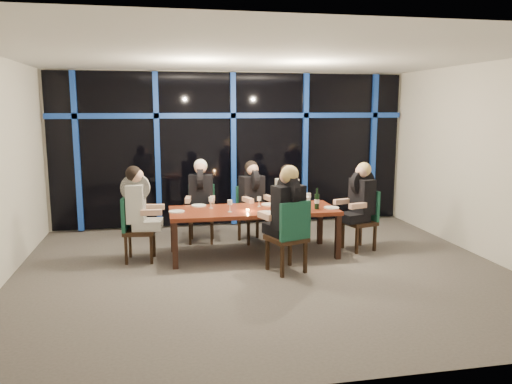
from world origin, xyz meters
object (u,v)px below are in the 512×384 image
Objects in this scene: water_pitcher at (306,204)px; diner_end_right at (360,193)px; chair_end_left at (134,225)px; diner_near_mid at (287,203)px; diner_end_left at (138,200)px; chair_far_left at (201,210)px; diner_far_left at (201,189)px; chair_far_mid at (251,210)px; diner_far_mid at (253,190)px; dining_table at (254,213)px; chair_near_mid at (290,233)px; diner_far_right at (287,191)px; chair_end_right at (363,216)px; chair_far_right at (286,211)px; wine_bottle at (317,201)px.

diner_end_right is at bearing 15.33° from water_pitcher.
chair_end_left is 2.38m from diner_near_mid.
diner_end_left reaches higher than water_pitcher.
diner_far_left is (-0.01, -0.08, 0.39)m from chair_far_left.
chair_far_mid is 1.36m from water_pitcher.
diner_far_mid is (0.87, -0.23, 0.37)m from chair_far_left.
water_pitcher is at bearing -92.68° from diner_end_right.
diner_far_mid is 2.04m from diner_end_left.
diner_near_mid is at bearing -70.51° from dining_table.
chair_end_left is (-1.11, -0.98, 0.01)m from chair_far_left.
diner_far_left is 4.63× the size of water_pitcher.
chair_near_mid is 1.85m from diner_far_right.
diner_far_mid is (0.14, 0.81, 0.24)m from dining_table.
dining_table is 1.14m from diner_far_right.
chair_far_mid reaches higher than dining_table.
chair_end_left is 3.67m from chair_end_right.
diner_far_right is (0.76, 0.82, 0.18)m from dining_table.
dining_table is at bearing -85.95° from chair_end_left.
diner_end_right reaches higher than chair_far_right.
chair_end_left is at bearing -166.83° from chair_far_right.
diner_far_right is (1.49, -0.22, 0.32)m from chair_far_left.
water_pitcher is (0.01, -1.08, -0.01)m from diner_far_right.
water_pitcher is (1.51, -1.22, -0.08)m from diner_far_left.
diner_far_right is at bearing -67.66° from chair_end_left.
chair_far_left is 1.09× the size of chair_far_right.
diner_end_left is at bearing -44.92° from chair_near_mid.
chair_far_left is at bearing -128.32° from chair_end_right.
diner_far_mid is at bearing -1.51° from diner_far_left.
diner_end_right is at bearing -90.00° from chair_end_right.
chair_near_mid is 1.74m from diner_end_right.
chair_near_mid is 1.11× the size of diner_far_mid.
diner_far_left reaches higher than chair_end_right.
chair_far_mid is 4.67× the size of water_pitcher.
diner_end_right is (3.59, -0.09, 0.38)m from chair_end_left.
diner_end_left is (-2.51, -0.85, 0.44)m from chair_far_right.
chair_end_left is 0.40m from diner_end_left.
chair_far_left is 1.48m from diner_end_left.
wine_bottle reaches higher than chair_end_right.
wine_bottle is (1.70, -1.24, 0.33)m from chair_far_left.
chair_far_left is at bearing 140.82° from water_pitcher.
chair_end_right is at bearing 90.00° from diner_end_right.
diner_end_right is (2.50, -0.98, 0.00)m from diner_far_left.
chair_far_mid is 1.83m from diner_near_mid.
water_pitcher reaches higher than dining_table.
dining_table is 2.49× the size of chair_near_mid.
diner_end_left is at bearing -166.09° from chair_far_right.
chair_near_mid is at bearing -72.94° from diner_end_right.
diner_end_left reaches higher than chair_far_right.
diner_far_left is at bearing -79.77° from chair_near_mid.
diner_far_mid is at bearing -6.82° from chair_far_left.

